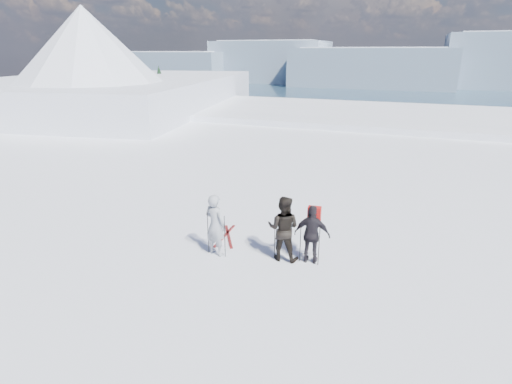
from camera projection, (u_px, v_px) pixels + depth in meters
The scene contains 9 objects.
lake_basin at pixel (371, 185), 38.36m from camera, with size 820.00×820.00×71.62m.
far_mountain_range at pixel (444, 64), 402.56m from camera, with size 770.00×110.00×53.00m.
near_ridge at pixel (133, 136), 45.62m from camera, with size 31.37×35.68×25.62m.
skier_grey at pixel (215, 225), 11.58m from camera, with size 0.68×0.45×1.88m, color #90949D.
skier_dark at pixel (283, 228), 11.31m from camera, with size 0.93×0.73×1.92m, color black.
skier_pack at pixel (312, 235), 11.16m from camera, with size 1.01×0.42×1.72m, color black.
backpack at pixel (315, 193), 11.00m from camera, with size 0.37×0.21×0.56m, color red.
ski_poles at pixel (267, 239), 11.40m from camera, with size 3.24×0.55×1.33m.
skis_loose at pixel (227, 236), 13.00m from camera, with size 0.94×1.70×0.03m.
Camera 1 is at (2.67, -7.91, 5.72)m, focal length 28.00 mm.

